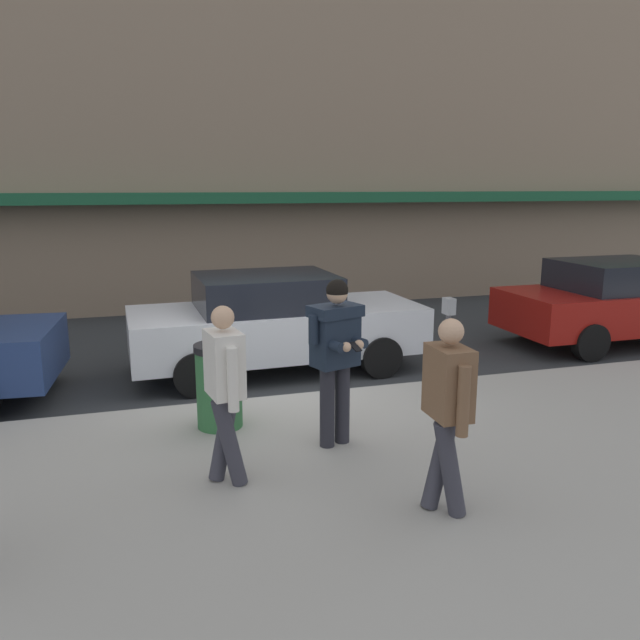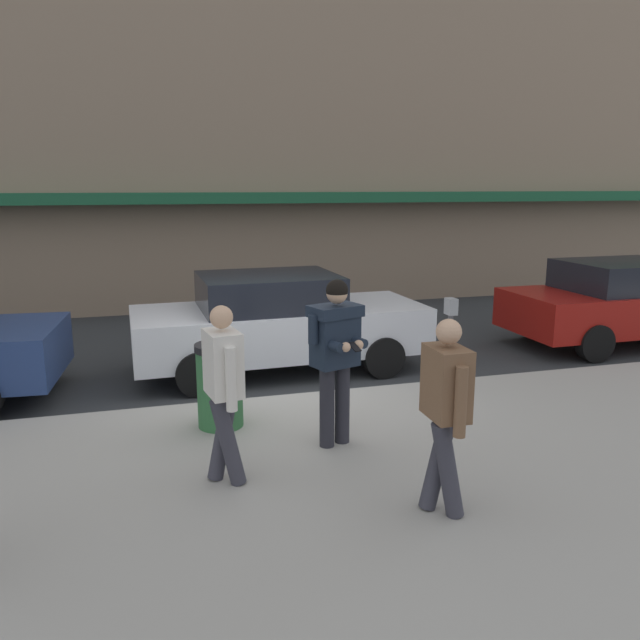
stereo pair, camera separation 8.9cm
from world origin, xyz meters
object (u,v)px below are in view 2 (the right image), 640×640
(man_texting_on_phone, at_px, (336,345))
(pedestrian_in_light_coat, at_px, (224,384))
(parked_sedan_mid, at_px, (278,322))
(parked_sedan_far, at_px, (627,302))
(trash_bin, at_px, (220,385))
(parking_meter, at_px, (450,331))
(pedestrian_dark_coat, at_px, (445,405))

(man_texting_on_phone, distance_m, pedestrian_in_light_coat, 1.36)
(parked_sedan_mid, bearing_deg, man_texting_on_phone, -91.42)
(pedestrian_in_light_coat, bearing_deg, man_texting_on_phone, 23.62)
(parked_sedan_mid, height_order, pedestrian_in_light_coat, pedestrian_in_light_coat)
(parked_sedan_far, distance_m, trash_bin, 8.06)
(man_texting_on_phone, height_order, trash_bin, man_texting_on_phone)
(parking_meter, bearing_deg, pedestrian_dark_coat, -118.10)
(parked_sedan_far, relative_size, parking_meter, 3.55)
(man_texting_on_phone, height_order, parking_meter, man_texting_on_phone)
(parking_meter, distance_m, trash_bin, 3.20)
(pedestrian_in_light_coat, bearing_deg, parking_meter, 29.92)
(pedestrian_dark_coat, distance_m, trash_bin, 2.98)
(pedestrian_dark_coat, bearing_deg, parking_meter, 61.90)
(pedestrian_in_light_coat, bearing_deg, trash_bin, 85.19)
(parking_meter, bearing_deg, trash_bin, -171.63)
(parked_sedan_far, distance_m, parking_meter, 4.94)
(parked_sedan_mid, xyz_separation_m, man_texting_on_phone, (-0.08, -3.32, 0.46))
(pedestrian_in_light_coat, relative_size, parking_meter, 1.34)
(man_texting_on_phone, relative_size, parking_meter, 1.42)
(trash_bin, bearing_deg, man_texting_on_phone, -37.92)
(pedestrian_in_light_coat, xyz_separation_m, parking_meter, (3.27, 1.88, -0.14))
(man_texting_on_phone, relative_size, pedestrian_dark_coat, 1.06)
(parked_sedan_far, relative_size, pedestrian_dark_coat, 2.65)
(parked_sedan_mid, relative_size, man_texting_on_phone, 2.52)
(parked_sedan_mid, bearing_deg, parking_meter, -45.49)
(parked_sedan_far, relative_size, man_texting_on_phone, 2.50)
(man_texting_on_phone, height_order, pedestrian_dark_coat, man_texting_on_phone)
(parked_sedan_far, xyz_separation_m, pedestrian_in_light_coat, (-7.83, -3.76, 0.32))
(pedestrian_in_light_coat, height_order, parking_meter, pedestrian_in_light_coat)
(parked_sedan_mid, xyz_separation_m, pedestrian_in_light_coat, (-1.32, -3.86, 0.32))
(pedestrian_dark_coat, bearing_deg, trash_bin, 122.31)
(pedestrian_in_light_coat, height_order, pedestrian_dark_coat, same)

